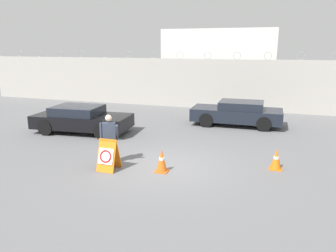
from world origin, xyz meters
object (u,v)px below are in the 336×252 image
(barricade_sign, at_px, (108,155))
(parked_car_rear_sedan, at_px, (237,113))
(security_guard, at_px, (109,137))
(traffic_cone_near, at_px, (162,160))
(parked_car_front_coupe, at_px, (81,119))
(traffic_cone_mid, at_px, (276,159))

(barricade_sign, height_order, parked_car_rear_sedan, parked_car_rear_sedan)
(security_guard, relative_size, traffic_cone_near, 2.26)
(barricade_sign, xyz_separation_m, parked_car_front_coupe, (-3.57, 4.00, 0.13))
(traffic_cone_mid, distance_m, parked_car_front_coupe, 9.13)
(security_guard, height_order, parked_car_rear_sedan, security_guard)
(traffic_cone_mid, height_order, parked_car_front_coupe, parked_car_front_coupe)
(security_guard, bearing_deg, parked_car_front_coupe, 107.86)
(parked_car_rear_sedan, bearing_deg, barricade_sign, 66.01)
(security_guard, bearing_deg, parked_car_rear_sedan, 37.75)
(barricade_sign, height_order, security_guard, security_guard)
(traffic_cone_near, xyz_separation_m, traffic_cone_mid, (3.55, 1.42, -0.04))
(security_guard, height_order, parked_car_front_coupe, security_guard)
(parked_car_front_coupe, bearing_deg, traffic_cone_mid, -18.38)
(security_guard, distance_m, traffic_cone_mid, 5.69)
(barricade_sign, xyz_separation_m, traffic_cone_mid, (5.29, 1.83, -0.18))
(traffic_cone_near, height_order, traffic_cone_mid, traffic_cone_near)
(traffic_cone_near, bearing_deg, parked_car_rear_sedan, 77.92)
(traffic_cone_mid, distance_m, parked_car_rear_sedan, 6.23)
(security_guard, distance_m, parked_car_front_coupe, 4.84)
(traffic_cone_near, distance_m, parked_car_front_coupe, 6.41)
(traffic_cone_mid, bearing_deg, parked_car_rear_sedan, 108.58)
(traffic_cone_near, relative_size, parked_car_front_coupe, 0.17)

